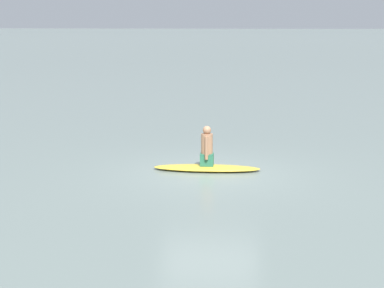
{
  "coord_description": "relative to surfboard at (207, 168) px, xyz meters",
  "views": [
    {
      "loc": [
        16.34,
        0.87,
        3.9
      ],
      "look_at": [
        -0.49,
        -0.5,
        0.66
      ],
      "focal_mm": 62.5,
      "sensor_mm": 36.0,
      "label": 1
    }
  ],
  "objects": [
    {
      "name": "surfboard",
      "position": [
        0.0,
        0.0,
        0.0
      ],
      "size": [
        0.76,
        2.75,
        0.13
      ],
      "primitive_type": "ellipsoid",
      "rotation": [
        0.0,
        0.0,
        1.56
      ],
      "color": "gold",
      "rests_on": "ground"
    },
    {
      "name": "person_paddler",
      "position": [
        0.0,
        0.0,
        0.53
      ],
      "size": [
        0.45,
        0.34,
        1.03
      ],
      "rotation": [
        0.0,
        0.0,
        1.56
      ],
      "color": "#26664C",
      "rests_on": "surfboard"
    },
    {
      "name": "ground_plane",
      "position": [
        0.35,
        0.11,
        -0.06
      ],
      "size": [
        400.0,
        400.0,
        0.0
      ],
      "primitive_type": "plane",
      "color": "slate"
    }
  ]
}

